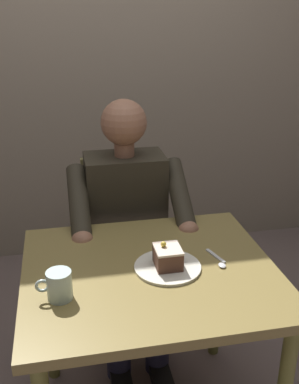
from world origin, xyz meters
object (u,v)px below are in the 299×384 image
object	(u,v)px
seated_person	(128,229)
cake_slice	(168,257)
chair	(124,239)
coffee_cup	(59,285)
dining_table	(150,291)
dessert_spoon	(219,261)

from	to	relation	value
seated_person	cake_slice	distance (m)	0.53
chair	coffee_cup	bearing A→B (deg)	68.16
chair	cake_slice	xyz separation A→B (m)	(-0.06, 0.68, 0.28)
seated_person	coffee_cup	world-z (taller)	seated_person
cake_slice	coffee_cup	xyz separation A→B (m)	(0.38, 0.10, 0.00)
chair	seated_person	distance (m)	0.22
dining_table	coffee_cup	bearing A→B (deg)	20.17
cake_slice	dessert_spoon	world-z (taller)	cake_slice
seated_person	coffee_cup	xyz separation A→B (m)	(0.31, 0.61, 0.14)
coffee_cup	seated_person	bearing A→B (deg)	-117.21
coffee_cup	dessert_spoon	xyz separation A→B (m)	(-0.57, -0.11, -0.05)
dining_table	chair	bearing A→B (deg)	-90.00
dessert_spoon	chair	bearing A→B (deg)	-69.48
cake_slice	dining_table	bearing A→B (deg)	-10.19
dining_table	seated_person	size ratio (longest dim) A/B	0.73
seated_person	coffee_cup	size ratio (longest dim) A/B	10.53
cake_slice	seated_person	bearing A→B (deg)	-83.17
dining_table	dessert_spoon	distance (m)	0.27
dining_table	seated_person	xyz separation A→B (m)	(-0.00, -0.50, 0.00)
coffee_cup	chair	bearing A→B (deg)	-111.84
seated_person	coffee_cup	distance (m)	0.70
cake_slice	dessert_spoon	xyz separation A→B (m)	(-0.19, -0.00, -0.04)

